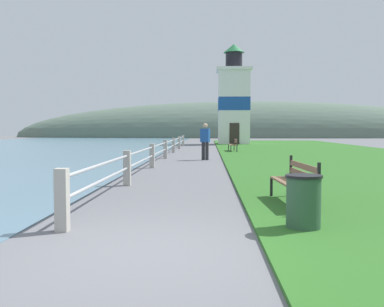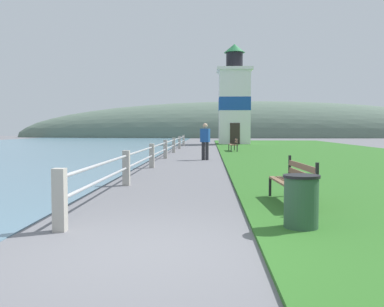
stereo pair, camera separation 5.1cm
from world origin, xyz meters
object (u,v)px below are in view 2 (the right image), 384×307
object	(u,v)px
trash_bin	(301,203)
lighthouse	(234,101)
park_bench_midway	(234,144)
person_strolling	(205,140)
park_bench_near	(294,179)

from	to	relation	value
trash_bin	lighthouse	bearing A→B (deg)	88.34
lighthouse	trash_bin	distance (m)	34.63
park_bench_midway	person_strolling	size ratio (longest dim) A/B	1.08
park_bench_midway	lighthouse	distance (m)	13.77
park_bench_near	lighthouse	bearing A→B (deg)	-94.53
person_strolling	trash_bin	distance (m)	14.23
park_bench_midway	lighthouse	world-z (taller)	lighthouse
person_strolling	park_bench_midway	bearing A→B (deg)	7.19
trash_bin	park_bench_midway	bearing A→B (deg)	89.32
park_bench_midway	trash_bin	bearing A→B (deg)	87.35
park_bench_midway	trash_bin	distance (m)	21.14
park_bench_midway	person_strolling	xyz separation A→B (m)	(-1.80, -7.00, 0.41)
park_bench_midway	park_bench_near	bearing A→B (deg)	88.14
park_bench_near	park_bench_midway	world-z (taller)	same
park_bench_midway	lighthouse	size ratio (longest dim) A/B	0.20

